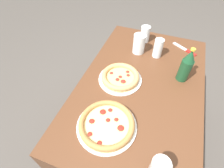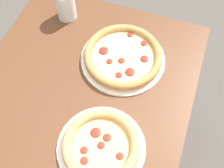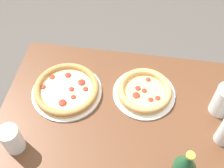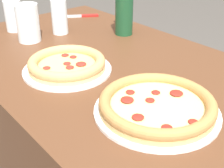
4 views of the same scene
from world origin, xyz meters
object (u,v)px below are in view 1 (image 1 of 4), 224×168
pizza_margherita (120,77)px  glass_cola (158,48)px  glass_lemonade (139,45)px  glass_red_wine (145,35)px  pizza_veggie (107,124)px  beer_bottle (186,66)px  knife (185,50)px

pizza_margherita → glass_cola: glass_cola is taller
pizza_margherita → glass_lemonade: 0.31m
glass_lemonade → glass_cola: bearing=90.4°
pizza_margherita → glass_red_wine: size_ratio=2.19×
pizza_veggie → glass_red_wine: (-0.79, 0.00, 0.03)m
glass_red_wine → beer_bottle: (0.32, 0.31, 0.05)m
pizza_margherita → glass_cola: (-0.31, 0.17, 0.04)m
pizza_veggie → knife: bearing=158.0°
pizza_veggie → glass_red_wine: 0.79m
glass_lemonade → beer_bottle: bearing=62.4°
glass_lemonade → glass_red_wine: bearing=176.1°
glass_red_wine → glass_lemonade: bearing=-3.9°
pizza_margherita → glass_red_wine: (-0.46, 0.04, 0.03)m
glass_lemonade → pizza_margherita: bearing=-6.1°
glass_lemonade → knife: 0.36m
pizza_veggie → glass_lemonade: size_ratio=2.18×
pizza_margherita → glass_red_wine: bearing=174.6°
pizza_veggie → glass_cola: (-0.64, 0.13, 0.04)m
glass_cola → glass_red_wine: bearing=-139.9°
pizza_margherita → pizza_veggie: bearing=6.9°
knife → beer_bottle: bearing=-0.0°
glass_red_wine → knife: glass_red_wine is taller
glass_cola → glass_red_wine: (-0.15, -0.12, -0.01)m
beer_bottle → glass_lemonade: bearing=-117.6°
knife → glass_cola: bearing=-53.1°
pizza_margherita → knife: size_ratio=1.49×
knife → glass_red_wine: bearing=-91.2°
glass_lemonade → glass_red_wine: (-0.15, 0.01, -0.01)m
beer_bottle → knife: 0.33m
pizza_veggie → beer_bottle: beer_bottle is taller
pizza_margherita → knife: 0.58m
pizza_veggie → beer_bottle: (-0.47, 0.32, 0.09)m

